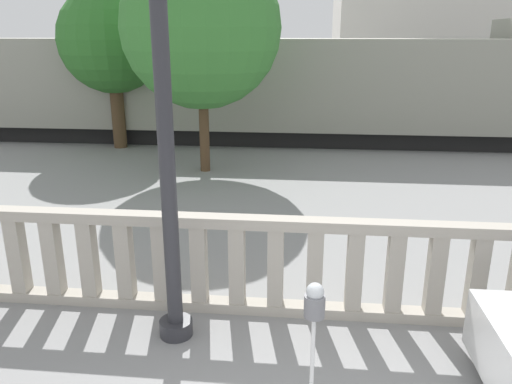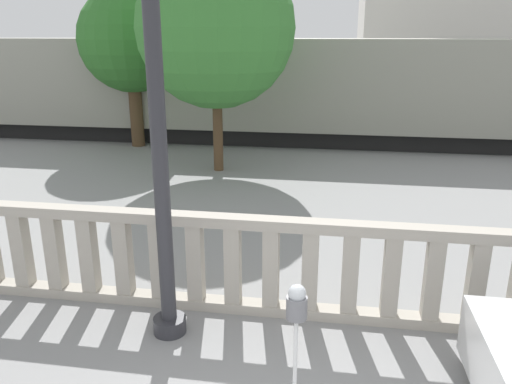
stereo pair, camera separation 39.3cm
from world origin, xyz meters
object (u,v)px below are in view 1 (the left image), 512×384
tree_left (112,40)px  tree_right (201,28)px  lamppost (164,110)px  train_near (166,87)px  parking_meter (314,309)px

tree_left → tree_right: 4.24m
tree_left → lamppost: bearing=-66.3°
tree_right → train_near: bearing=117.1°
lamppost → parking_meter: 2.58m
lamppost → tree_left: bearing=113.7°
parking_meter → tree_left: bearing=118.3°
parking_meter → tree_left: size_ratio=0.28×
lamppost → tree_left: 11.20m
tree_left → train_near: bearing=55.5°
parking_meter → tree_right: tree_right is taller
lamppost → tree_right: 7.78m
train_near → tree_left: size_ratio=5.69×
lamppost → tree_right: size_ratio=1.02×
parking_meter → train_near: 13.99m
lamppost → train_near: bearing=105.7°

